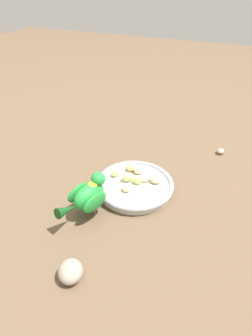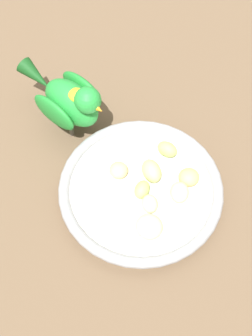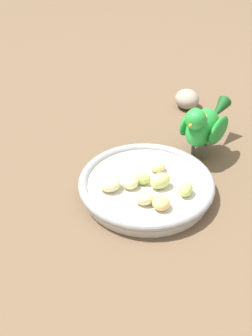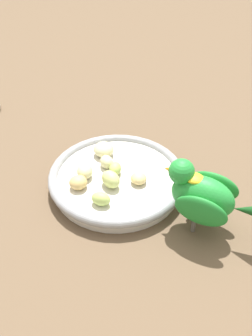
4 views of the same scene
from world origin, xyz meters
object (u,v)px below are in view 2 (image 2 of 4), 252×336
at_px(apple_piece_0, 142,190).
at_px(apple_piece_4, 149,207).
at_px(apple_piece_7, 119,170).
at_px(feeding_bowl, 141,191).
at_px(apple_piece_2, 189,177).
at_px(apple_piece_3, 152,171).
at_px(apple_piece_5, 149,227).
at_px(apple_piece_6, 167,149).
at_px(parrot, 70,100).
at_px(apple_piece_1, 179,192).

relative_size(apple_piece_0, apple_piece_4, 1.01).
xyz_separation_m(apple_piece_0, apple_piece_7, (0.04, -0.02, -0.00)).
distance_m(feeding_bowl, apple_piece_2, 0.07).
xyz_separation_m(feeding_bowl, apple_piece_7, (0.04, -0.01, 0.02)).
bearing_deg(apple_piece_3, feeding_bowl, 76.17).
relative_size(apple_piece_0, apple_piece_5, 0.75).
bearing_deg(apple_piece_2, apple_piece_0, 38.63).
xyz_separation_m(apple_piece_6, parrot, (0.15, -0.01, 0.03)).
xyz_separation_m(apple_piece_5, apple_piece_6, (0.02, -0.12, -0.00)).
relative_size(apple_piece_4, apple_piece_7, 1.01).
relative_size(apple_piece_3, apple_piece_7, 1.35).
xyz_separation_m(apple_piece_2, apple_piece_4, (0.04, 0.06, -0.00)).
distance_m(feeding_bowl, apple_piece_1, 0.06).
height_order(apple_piece_6, parrot, parrot).
relative_size(apple_piece_5, apple_piece_6, 1.20).
bearing_deg(apple_piece_4, apple_piece_2, -119.50).
bearing_deg(apple_piece_6, feeding_bowl, 78.59).
xyz_separation_m(apple_piece_3, apple_piece_4, (-0.02, 0.05, -0.00)).
distance_m(apple_piece_4, apple_piece_7, 0.07).
relative_size(apple_piece_0, apple_piece_3, 0.75).
relative_size(feeding_bowl, apple_piece_6, 7.63).
distance_m(apple_piece_1, parrot, 0.21).
height_order(apple_piece_2, apple_piece_5, apple_piece_5).
height_order(apple_piece_1, apple_piece_6, apple_piece_1).
bearing_deg(apple_piece_3, apple_piece_5, 108.47).
bearing_deg(apple_piece_4, feeding_bowl, -51.42).
bearing_deg(apple_piece_5, feeding_bowl, -59.21).
relative_size(apple_piece_4, apple_piece_6, 0.89).
xyz_separation_m(apple_piece_0, apple_piece_5, (-0.03, 0.05, 0.00)).
bearing_deg(feeding_bowl, apple_piece_0, 121.41).
xyz_separation_m(apple_piece_0, apple_piece_6, (-0.01, -0.07, 0.00)).
bearing_deg(feeding_bowl, apple_piece_3, -103.83).
distance_m(feeding_bowl, apple_piece_3, 0.03).
relative_size(apple_piece_2, apple_piece_3, 0.82).
bearing_deg(apple_piece_6, apple_piece_3, 79.96).
bearing_deg(parrot, apple_piece_0, -10.67).
bearing_deg(apple_piece_3, apple_piece_1, 161.08).
xyz_separation_m(feeding_bowl, apple_piece_4, (-0.02, 0.03, 0.02)).
xyz_separation_m(apple_piece_2, apple_piece_5, (0.02, 0.09, 0.00)).
xyz_separation_m(apple_piece_0, apple_piece_2, (-0.05, -0.04, 0.00)).
bearing_deg(apple_piece_1, apple_piece_6, -57.13).
bearing_deg(parrot, apple_piece_4, -13.51).
bearing_deg(apple_piece_5, apple_piece_7, -42.81).
bearing_deg(apple_piece_4, apple_piece_3, -73.38).
height_order(apple_piece_0, apple_piece_4, same).
height_order(feeding_bowl, apple_piece_0, apple_piece_0).
bearing_deg(parrot, apple_piece_2, 7.61).
height_order(apple_piece_1, apple_piece_2, apple_piece_1).
distance_m(apple_piece_4, apple_piece_5, 0.03).
distance_m(apple_piece_0, apple_piece_3, 0.03).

